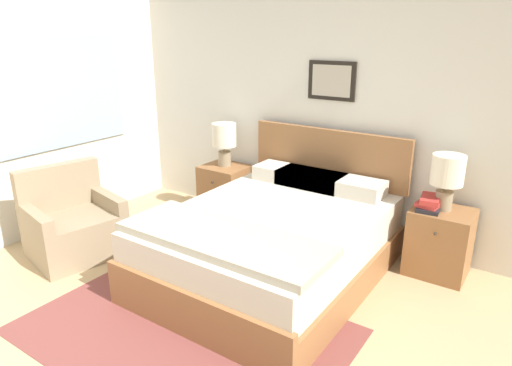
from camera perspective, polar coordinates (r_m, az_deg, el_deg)
wall_back at (r=4.54m, az=10.54°, el=9.19°), size 7.41×0.09×2.60m
wall_left at (r=5.09m, az=-25.17°, el=8.79°), size 0.08×5.43×2.60m
area_rug_main at (r=3.43m, az=-9.03°, el=-17.74°), size 2.22×1.52×0.01m
bed at (r=3.91m, az=2.29°, el=-7.09°), size 1.62×2.11×1.11m
armchair at (r=4.60m, az=-21.88°, el=-5.03°), size 0.82×0.89×0.83m
nightstand_near_window at (r=5.16m, az=-3.85°, el=-1.00°), size 0.49×0.45×0.59m
nightstand_by_door at (r=4.25m, az=21.94°, el=-6.86°), size 0.49×0.45×0.59m
table_lamp_near_window at (r=5.01m, az=-4.00°, el=5.56°), size 0.27×0.27×0.47m
table_lamp_by_door at (r=4.06m, az=22.79°, el=0.97°), size 0.27×0.27×0.47m
book_thick_bottom at (r=4.11m, az=20.82°, el=-2.86°), size 0.21×0.29×0.03m
book_hardcover_middle at (r=4.10m, az=20.88°, el=-2.40°), size 0.20×0.26×0.04m
book_novel_upper at (r=4.08m, az=20.94°, el=-1.88°), size 0.19×0.28×0.04m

